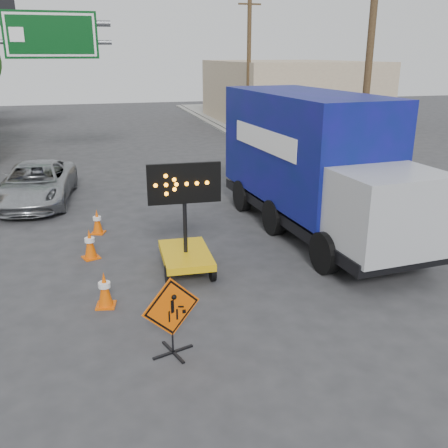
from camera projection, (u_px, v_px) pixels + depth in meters
name	position (u px, v px, depth m)	size (l,w,h in m)	color
ground	(226.00, 382.00, 8.20)	(100.00, 100.00, 0.00)	#2D2D30
curb_right	(289.00, 166.00, 23.65)	(0.40, 60.00, 0.12)	gray
sidewalk_right	(333.00, 163.00, 24.21)	(4.00, 60.00, 0.15)	gray
building_right_far	(287.00, 93.00, 38.06)	(10.00, 14.00, 4.60)	tan
highway_gantry	(21.00, 55.00, 21.87)	(6.18, 0.38, 6.90)	slate
utility_pole_near	(368.00, 67.00, 17.78)	(1.80, 0.26, 9.00)	#4F3B21
utility_pole_far	(249.00, 61.00, 30.57)	(1.80, 0.26, 9.00)	#4F3B21
construction_sign	(172.00, 314.00, 8.75)	(1.08, 0.77, 1.49)	black
arrow_board	(186.00, 248.00, 12.20)	(1.73, 1.97, 2.74)	gold
pickup_truck	(36.00, 183.00, 17.86)	(2.37, 5.13, 1.43)	#A2A5A9
box_truck	(313.00, 171.00, 14.71)	(3.25, 8.72, 4.06)	black
cone_a	(105.00, 289.00, 10.56)	(0.47, 0.47, 0.79)	#E35404
cone_b	(90.00, 244.00, 13.06)	(0.52, 0.52, 0.80)	#E35404
cone_c	(97.00, 221.00, 14.89)	(0.49, 0.49, 0.75)	#E35404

